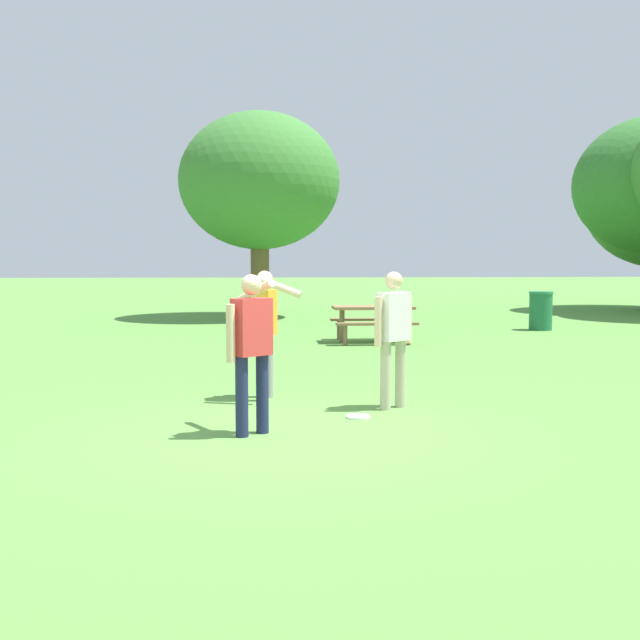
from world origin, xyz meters
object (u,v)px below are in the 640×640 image
(frisbee, at_px, (358,417))
(tree_tall_left, at_px, (259,182))
(picnic_table_near, at_px, (373,316))
(person_bystander, at_px, (266,324))
(person_catcher, at_px, (251,341))
(person_thrower, at_px, (393,330))
(trash_can_beside_table, at_px, (541,311))

(frisbee, distance_m, tree_tall_left, 15.20)
(picnic_table_near, bearing_deg, frisbee, -98.59)
(person_bystander, relative_size, tree_tall_left, 0.27)
(person_catcher, height_order, person_bystander, same)
(frisbee, xyz_separation_m, picnic_table_near, (1.17, 7.76, 0.55))
(frisbee, distance_m, picnic_table_near, 7.87)
(person_catcher, height_order, frisbee, person_catcher)
(picnic_table_near, bearing_deg, person_thrower, -95.49)
(person_catcher, xyz_separation_m, picnic_table_near, (2.35, 8.52, -0.40))
(person_catcher, xyz_separation_m, frisbee, (1.18, 0.76, -0.95))
(tree_tall_left, bearing_deg, person_catcher, -89.45)
(person_thrower, distance_m, frisbee, 1.17)
(person_catcher, bearing_deg, trash_can_beside_table, 58.00)
(trash_can_beside_table, xyz_separation_m, tree_tall_left, (-7.01, 4.38, 3.54))
(picnic_table_near, bearing_deg, trash_can_beside_table, 28.60)
(trash_can_beside_table, bearing_deg, frisbee, -119.06)
(person_catcher, xyz_separation_m, trash_can_beside_table, (6.86, 10.98, -0.48))
(person_catcher, height_order, trash_can_beside_table, person_catcher)
(person_thrower, distance_m, trash_can_beside_table, 11.01)
(person_catcher, relative_size, frisbee, 5.97)
(person_catcher, distance_m, tree_tall_left, 15.66)
(person_catcher, distance_m, picnic_table_near, 8.85)
(person_bystander, height_order, trash_can_beside_table, person_bystander)
(person_bystander, xyz_separation_m, tree_tall_left, (-0.28, 13.36, 3.06))
(person_thrower, height_order, frisbee, person_thrower)
(person_thrower, height_order, person_catcher, same)
(frisbee, relative_size, trash_can_beside_table, 0.29)
(person_catcher, distance_m, frisbee, 1.69)
(person_bystander, distance_m, picnic_table_near, 6.90)
(frisbee, distance_m, trash_can_beside_table, 11.70)
(frisbee, xyz_separation_m, tree_tall_left, (-1.33, 14.60, 4.01))
(person_thrower, xyz_separation_m, picnic_table_near, (0.70, 7.24, -0.38))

